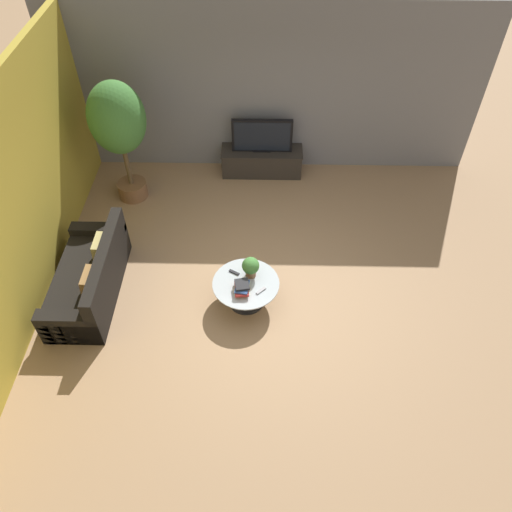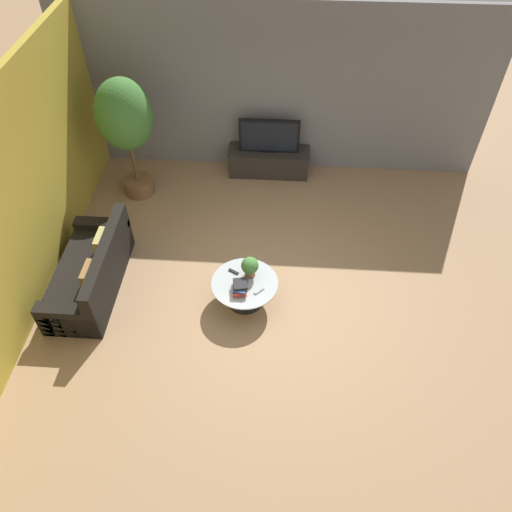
{
  "view_description": "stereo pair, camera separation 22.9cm",
  "coord_description": "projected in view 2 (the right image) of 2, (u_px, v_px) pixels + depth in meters",
  "views": [
    {
      "loc": [
        -0.03,
        -4.73,
        5.74
      ],
      "look_at": [
        -0.13,
        0.21,
        0.55
      ],
      "focal_mm": 35.0,
      "sensor_mm": 36.0,
      "label": 1
    },
    {
      "loc": [
        0.2,
        -4.72,
        5.74
      ],
      "look_at": [
        -0.13,
        0.21,
        0.55
      ],
      "focal_mm": 35.0,
      "sensor_mm": 36.0,
      "label": 2
    }
  ],
  "objects": [
    {
      "name": "couch_by_wall",
      "position": [
        91.0,
        273.0,
        7.3
      ],
      "size": [
        0.84,
        1.89,
        0.84
      ],
      "rotation": [
        0.0,
        0.0,
        -1.57
      ],
      "color": "black",
      "rests_on": "ground"
    },
    {
      "name": "potted_palm_tall",
      "position": [
        125.0,
        120.0,
        7.97
      ],
      "size": [
        0.91,
        0.91,
        2.17
      ],
      "color": "brown",
      "rests_on": "ground"
    },
    {
      "name": "remote_silver",
      "position": [
        259.0,
        291.0,
        6.89
      ],
      "size": [
        0.14,
        0.14,
        0.02
      ],
      "primitive_type": "cube",
      "rotation": [
        0.0,
        0.0,
        -0.8
      ],
      "color": "gray",
      "rests_on": "coffee_table"
    },
    {
      "name": "remote_black",
      "position": [
        234.0,
        272.0,
        7.14
      ],
      "size": [
        0.16,
        0.11,
        0.02
      ],
      "primitive_type": "cube",
      "rotation": [
        0.0,
        0.0,
        1.07
      ],
      "color": "black",
      "rests_on": "coffee_table"
    },
    {
      "name": "ground_plane",
      "position": [
        264.0,
        292.0,
        7.41
      ],
      "size": [
        24.0,
        24.0,
        0.0
      ],
      "primitive_type": "plane",
      "color": "#9E7A56"
    },
    {
      "name": "coffee_table",
      "position": [
        245.0,
        288.0,
        7.1
      ],
      "size": [
        0.95,
        0.95,
        0.41
      ],
      "color": "black",
      "rests_on": "ground"
    },
    {
      "name": "television",
      "position": [
        269.0,
        136.0,
        8.87
      ],
      "size": [
        1.08,
        0.13,
        0.63
      ],
      "color": "black",
      "rests_on": "media_console"
    },
    {
      "name": "back_wall_stone",
      "position": [
        276.0,
        90.0,
        8.57
      ],
      "size": [
        7.4,
        0.12,
        3.0
      ],
      "primitive_type": "cube",
      "color": "slate",
      "rests_on": "ground"
    },
    {
      "name": "side_wall_left",
      "position": [
        21.0,
        196.0,
        6.62
      ],
      "size": [
        0.12,
        7.4,
        3.0
      ],
      "primitive_type": "cube",
      "color": "gold",
      "rests_on": "ground"
    },
    {
      "name": "media_console",
      "position": [
        269.0,
        161.0,
        9.26
      ],
      "size": [
        1.49,
        0.5,
        0.49
      ],
      "color": "#2D2823",
      "rests_on": "ground"
    },
    {
      "name": "potted_plant_tabletop",
      "position": [
        250.0,
        266.0,
        6.97
      ],
      "size": [
        0.25,
        0.25,
        0.33
      ],
      "color": "brown",
      "rests_on": "coffee_table"
    },
    {
      "name": "book_stack",
      "position": [
        240.0,
        287.0,
        6.87
      ],
      "size": [
        0.23,
        0.31,
        0.14
      ],
      "color": "gold",
      "rests_on": "coffee_table"
    }
  ]
}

